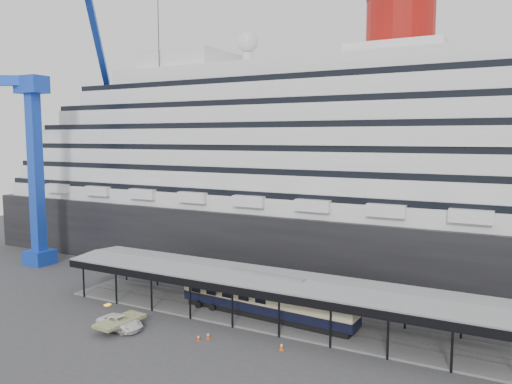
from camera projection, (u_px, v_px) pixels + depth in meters
ground at (251, 335)px, 53.99m from camera, size 200.00×200.00×0.00m
cruise_ship at (346, 156)px, 80.06m from camera, size 130.00×30.00×43.90m
platform_canopy at (272, 301)px, 58.12m from camera, size 56.00×9.18×5.30m
crane_blue at (41, 146)px, 82.13m from camera, size 22.63×19.19×47.60m
port_truck at (120, 323)px, 55.51m from camera, size 5.77×3.02×1.55m
pullman_carriage at (266, 297)px, 58.42m from camera, size 22.56×4.38×22.01m
traffic_cone_left at (208, 335)px, 52.84m from camera, size 0.54×0.54×0.81m
traffic_cone_mid at (198, 338)px, 52.36m from camera, size 0.39×0.39×0.75m
traffic_cone_right at (282, 346)px, 50.12m from camera, size 0.55×0.55×0.83m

